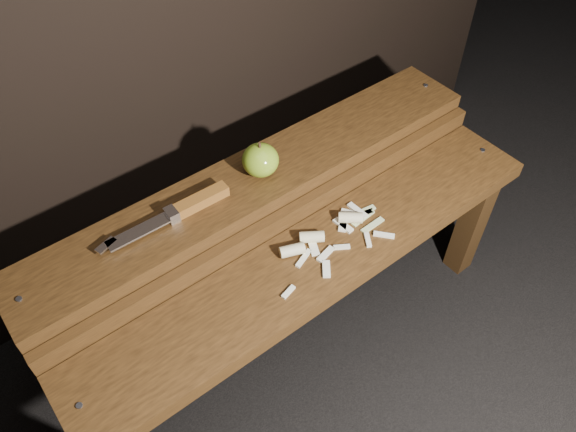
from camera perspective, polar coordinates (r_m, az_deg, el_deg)
ground at (r=1.61m, az=1.34°, el=-12.06°), size 60.00×60.00×0.00m
bench_front_tier at (r=1.29m, az=3.33°, el=-6.04°), size 1.20×0.20×0.42m
bench_rear_tier at (r=1.35m, az=-2.75°, el=1.60°), size 1.20×0.21×0.50m
apple at (r=1.27m, az=-2.82°, el=5.70°), size 0.08×0.08×0.09m
knife at (r=1.22m, az=-10.33°, el=0.83°), size 0.31×0.04×0.03m
apple_scraps at (r=1.27m, az=4.09°, el=-1.85°), size 0.33×0.14×0.03m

